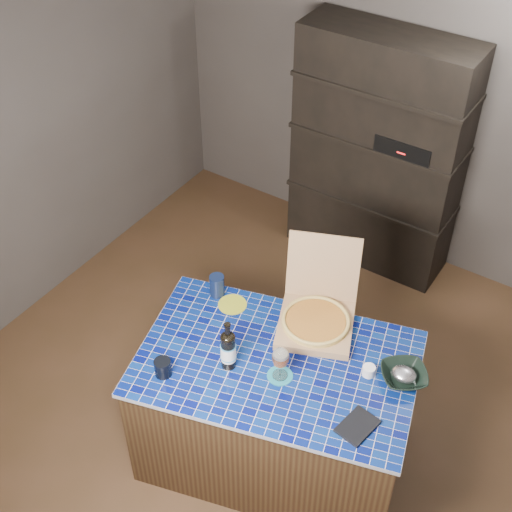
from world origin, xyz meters
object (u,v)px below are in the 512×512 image
Objects in this scene: mead_bottle at (228,349)px; dvd_case at (357,426)px; kitchen_island at (275,408)px; bowl at (404,376)px; pizza_box at (316,317)px; wine_glass at (281,358)px.

dvd_case is at bearing 1.71° from mead_bottle.
bowl is at bearing 7.77° from kitchen_island.
mead_bottle is (-0.24, -0.50, 0.06)m from pizza_box.
mead_bottle reaches higher than dvd_case.
kitchen_island is at bearing 131.77° from wine_glass.
kitchen_island is 7.02× the size of bowl.
bowl is at bearing 27.28° from mead_bottle.
pizza_box reaches higher than dvd_case.
mead_bottle is 1.57× the size of dvd_case.
pizza_box reaches higher than mead_bottle.
kitchen_island is 8.22× the size of wine_glass.
kitchen_island is at bearing -156.93° from bowl.
mead_bottle is at bearing -157.01° from kitchen_island.
mead_bottle is 0.91m from bowl.
bowl is (0.56, -0.09, -0.03)m from pizza_box.
kitchen_island is 8.31× the size of dvd_case.
dvd_case is 0.40m from bowl.
dvd_case reaches higher than kitchen_island.
pizza_box reaches higher than kitchen_island.
dvd_case is (0.50, -0.48, -0.05)m from pizza_box.
bowl is at bearing -30.91° from pizza_box.
pizza_box is 0.42m from wine_glass.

